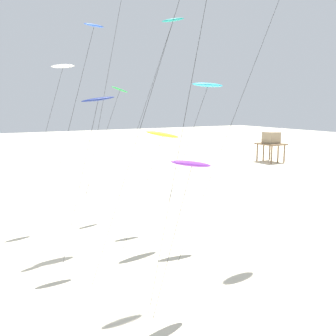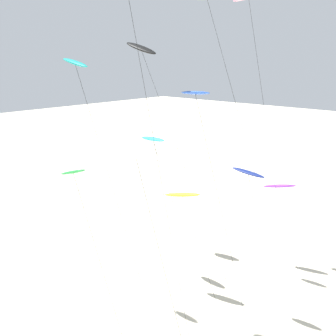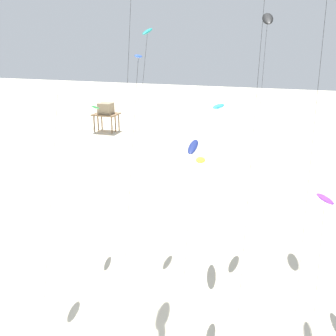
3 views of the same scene
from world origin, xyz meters
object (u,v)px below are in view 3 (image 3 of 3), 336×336
at_px(stilt_house, 106,111).
at_px(kite_green, 95,110).
at_px(kite_navy, 193,149).
at_px(kite_black, 268,20).
at_px(kite_cyan, 219,107).
at_px(kite_teal, 147,35).
at_px(kite_yellow, 201,160).
at_px(kite_blue, 138,63).
at_px(kite_purple, 325,199).
at_px(kite_white, 58,96).

bearing_deg(stilt_house, kite_green, -64.03).
bearing_deg(stilt_house, kite_navy, -56.81).
bearing_deg(kite_navy, kite_black, 76.77).
xyz_separation_m(kite_black, kite_cyan, (-3.26, -4.51, -7.26)).
bearing_deg(stilt_house, kite_teal, -57.32).
bearing_deg(kite_yellow, kite_blue, -131.14).
distance_m(kite_blue, kite_navy, 7.02).
relative_size(kite_black, kite_teal, 1.07).
height_order(kite_navy, kite_green, kite_green).
xyz_separation_m(kite_black, kite_navy, (-3.21, -13.67, -8.48)).
bearing_deg(kite_purple, stilt_house, 131.65).
relative_size(kite_black, kite_navy, 1.76).
bearing_deg(kite_teal, kite_white, -110.35).
distance_m(kite_teal, kite_purple, 20.44).
height_order(kite_teal, stilt_house, kite_teal).
bearing_deg(kite_teal, kite_yellow, -35.23).
bearing_deg(kite_navy, kite_blue, 163.79).
distance_m(kite_blue, kite_yellow, 9.71).
distance_m(kite_black, kite_yellow, 14.33).
height_order(kite_white, kite_purple, kite_white).
relative_size(kite_black, kite_yellow, 2.23).
relative_size(kite_purple, kite_green, 0.65).
relative_size(kite_black, kite_cyan, 1.61).
bearing_deg(kite_yellow, kite_green, 177.77).
distance_m(kite_teal, kite_blue, 9.11).
relative_size(kite_black, stilt_house, 3.58).
height_order(kite_white, kite_yellow, kite_white).
relative_size(kite_black, kite_purple, 2.45).
bearing_deg(kite_yellow, kite_cyan, 80.32).
bearing_deg(kite_white, kite_navy, -2.02).
distance_m(kite_blue, stilt_house, 51.98).
bearing_deg(kite_cyan, kite_green, -162.04).
xyz_separation_m(kite_white, stilt_house, (-19.08, 44.65, -10.16)).
height_order(kite_black, kite_green, kite_black).
xyz_separation_m(kite_navy, stilt_house, (-29.45, 45.01, -7.16)).
height_order(kite_black, kite_white, kite_black).
bearing_deg(kite_blue, kite_navy, -16.21).
bearing_deg(stilt_house, kite_purple, -48.35).
height_order(kite_teal, kite_yellow, kite_teal).
bearing_deg(kite_navy, stilt_house, 123.19).
height_order(kite_black, kite_cyan, kite_black).
height_order(kite_purple, stilt_house, kite_purple).
xyz_separation_m(kite_cyan, kite_navy, (0.05, -9.16, -1.22)).
relative_size(kite_yellow, stilt_house, 1.61).
bearing_deg(kite_cyan, kite_purple, -38.95).
bearing_deg(kite_teal, kite_navy, -55.00).
height_order(kite_yellow, stilt_house, kite_yellow).
distance_m(kite_yellow, kite_navy, 6.06).
distance_m(kite_cyan, kite_yellow, 5.36).
bearing_deg(stilt_house, kite_white, -66.86).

